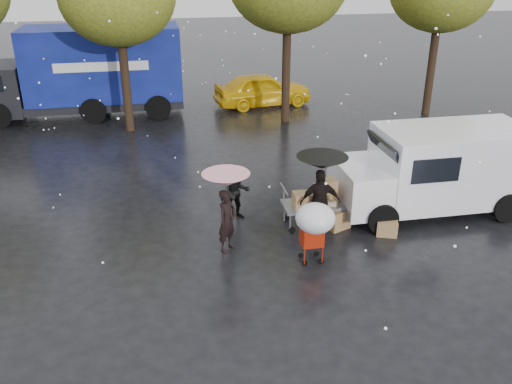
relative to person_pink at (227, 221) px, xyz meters
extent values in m
plane|color=black|center=(1.15, -0.57, -0.74)|extent=(90.00, 90.00, 0.00)
imported|color=black|center=(0.00, 0.00, 0.00)|extent=(0.62, 0.64, 1.48)
imported|color=black|center=(0.44, 1.51, -0.01)|extent=(0.71, 0.56, 1.45)
imported|color=black|center=(2.28, 0.38, 0.08)|extent=(0.99, 0.49, 1.63)
cylinder|color=#4C4C4C|center=(0.00, 0.00, 0.13)|extent=(0.02, 0.02, 1.73)
cone|color=#ED617D|center=(0.00, 0.00, 0.99)|extent=(1.06, 1.06, 0.30)
sphere|color=#4C4C4C|center=(0.00, 0.00, 1.02)|extent=(0.06, 0.06, 0.06)
cylinder|color=#4C4C4C|center=(2.28, 0.38, 0.17)|extent=(0.02, 0.02, 1.82)
cone|color=black|center=(2.28, 0.38, 1.08)|extent=(1.19, 1.19, 0.30)
sphere|color=#4C4C4C|center=(2.28, 0.38, 1.11)|extent=(0.06, 0.06, 0.06)
cube|color=slate|center=(2.24, 0.79, -0.19)|extent=(1.50, 0.80, 0.08)
cylinder|color=slate|center=(1.49, 0.79, 0.06)|extent=(0.04, 0.04, 0.60)
cube|color=#91643F|center=(2.59, 0.89, 0.05)|extent=(0.55, 0.45, 0.40)
cube|color=#91643F|center=(1.94, 0.69, 0.02)|extent=(0.45, 0.40, 0.35)
cube|color=#91643F|center=(2.54, 0.64, 0.39)|extent=(0.40, 0.35, 0.28)
cube|color=tan|center=(2.29, 0.79, -0.09)|extent=(0.90, 0.55, 0.12)
cylinder|color=black|center=(1.64, 0.47, -0.66)|extent=(0.16, 0.05, 0.16)
cylinder|color=black|center=(1.64, 1.11, -0.66)|extent=(0.16, 0.05, 0.16)
cylinder|color=black|center=(2.84, 0.47, -0.66)|extent=(0.16, 0.05, 0.16)
cylinder|color=black|center=(2.84, 1.11, -0.66)|extent=(0.16, 0.05, 0.16)
cube|color=red|center=(1.73, -0.84, -0.09)|extent=(0.47, 0.41, 0.45)
cylinder|color=red|center=(1.73, -1.03, 0.28)|extent=(0.42, 0.02, 0.02)
cylinder|color=#4C4C4C|center=(1.73, -1.03, 0.21)|extent=(0.02, 0.02, 0.60)
ellipsoid|color=white|center=(1.73, -1.03, 0.41)|extent=(0.84, 0.84, 0.63)
cylinder|color=black|center=(1.55, -1.00, -0.68)|extent=(0.12, 0.04, 0.12)
cylinder|color=black|center=(1.55, -0.68, -0.68)|extent=(0.12, 0.04, 0.12)
cylinder|color=black|center=(1.91, -1.00, -0.68)|extent=(0.12, 0.04, 0.12)
cylinder|color=black|center=(1.91, -0.68, -0.68)|extent=(0.12, 0.04, 0.12)
cube|color=white|center=(5.96, 1.04, 0.51)|extent=(3.80, 2.00, 1.90)
cube|color=white|center=(3.56, 1.04, 0.11)|extent=(1.20, 1.95, 1.10)
cube|color=black|center=(4.11, 1.04, 0.96)|extent=(0.37, 1.70, 0.67)
cube|color=slate|center=(3.01, 1.04, -0.29)|extent=(0.12, 1.90, 0.25)
cylinder|color=black|center=(3.76, 0.09, -0.36)|extent=(0.76, 0.28, 0.76)
cylinder|color=black|center=(3.76, 1.99, -0.36)|extent=(0.76, 0.28, 0.76)
cylinder|color=black|center=(7.06, 0.09, -0.36)|extent=(0.76, 0.28, 0.76)
cylinder|color=black|center=(7.06, 1.99, -0.36)|extent=(0.76, 0.28, 0.76)
cube|color=navy|center=(-3.24, 11.80, 1.36)|extent=(6.00, 2.50, 2.80)
cube|color=black|center=(-4.24, 11.80, -0.19)|extent=(8.00, 2.30, 0.35)
cube|color=white|center=(-3.24, 10.54, 1.46)|extent=(3.50, 0.03, 0.35)
cylinder|color=black|center=(-7.24, 12.95, -0.24)|extent=(1.00, 0.30, 1.00)
cylinder|color=black|center=(-1.24, 10.65, -0.24)|extent=(1.00, 0.30, 1.00)
cylinder|color=black|center=(-1.24, 12.95, -0.24)|extent=(1.00, 0.30, 1.00)
cube|color=#91643F|center=(2.80, 0.54, -0.49)|extent=(0.68, 0.62, 0.49)
cube|color=#91643F|center=(3.85, -0.02, -0.55)|extent=(0.58, 0.52, 0.37)
imported|color=yellow|center=(3.25, 11.92, -0.03)|extent=(4.36, 2.25, 1.42)
cylinder|color=black|center=(-2.35, 9.43, 1.50)|extent=(0.32, 0.32, 4.48)
cylinder|color=black|center=(3.65, 9.43, 1.71)|extent=(0.32, 0.32, 4.90)
cylinder|color=black|center=(9.65, 9.43, 1.57)|extent=(0.32, 0.32, 4.62)
camera|label=1|loc=(-1.40, -10.68, 5.59)|focal=38.00mm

